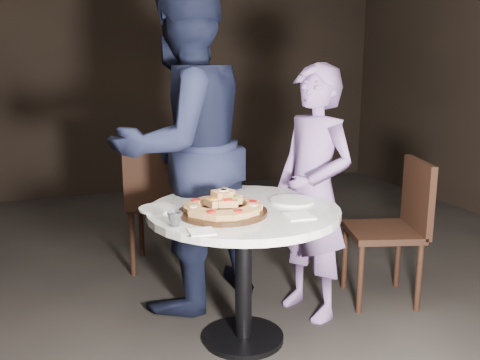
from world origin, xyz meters
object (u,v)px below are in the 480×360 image
at_px(table, 244,233).
at_px(diner_navy, 183,148).
at_px(diner_teal, 313,193).
at_px(serving_board, 223,212).
at_px(focaccia_pile, 223,204).
at_px(chair_far, 160,196).
at_px(water_glass, 175,219).
at_px(chair_right, 398,221).

distance_m(table, diner_navy, 0.67).
bearing_deg(diner_teal, table, -88.51).
relative_size(serving_board, diner_navy, 0.23).
xyz_separation_m(focaccia_pile, chair_far, (-0.06, 1.14, -0.23)).
distance_m(serving_board, diner_teal, 0.65).
relative_size(focaccia_pile, water_glass, 5.53).
distance_m(table, chair_right, 1.04).
relative_size(serving_board, diner_teal, 0.30).
relative_size(table, focaccia_pile, 3.34).
xyz_separation_m(chair_right, diner_teal, (-0.56, 0.03, 0.21)).
bearing_deg(focaccia_pile, chair_far, 93.06).
height_order(focaccia_pile, diner_teal, diner_teal).
xyz_separation_m(table, diner_navy, (-0.16, 0.55, 0.36)).
distance_m(chair_far, chair_right, 1.54).
bearing_deg(focaccia_pile, water_glass, -158.84).
bearing_deg(diner_navy, focaccia_pile, 68.55).
distance_m(table, water_glass, 0.45).
bearing_deg(chair_far, chair_right, 162.02).
height_order(chair_right, diner_navy, diner_navy).
bearing_deg(water_glass, diner_navy, 72.11).
xyz_separation_m(water_glass, diner_teal, (0.86, 0.33, -0.04)).
height_order(water_glass, chair_right, chair_right).
height_order(chair_right, diner_teal, diner_teal).
xyz_separation_m(water_glass, chair_right, (1.42, 0.30, -0.25)).
relative_size(table, water_glass, 18.43).
height_order(water_glass, diner_navy, diner_navy).
bearing_deg(focaccia_pile, diner_navy, 92.73).
bearing_deg(serving_board, water_glass, -159.04).
xyz_separation_m(serving_board, diner_navy, (-0.03, 0.61, 0.21)).
distance_m(table, serving_board, 0.20).
bearing_deg(serving_board, diner_navy, 92.41).
distance_m(chair_far, diner_teal, 1.14).
bearing_deg(water_glass, focaccia_pile, 21.16).
xyz_separation_m(focaccia_pile, diner_navy, (-0.03, 0.61, 0.18)).
xyz_separation_m(focaccia_pile, chair_right, (1.16, 0.20, -0.27)).
bearing_deg(table, diner_teal, 19.16).
xyz_separation_m(table, chair_right, (1.03, 0.14, -0.09)).
distance_m(table, chair_far, 1.10).
bearing_deg(chair_far, serving_board, 112.55).
bearing_deg(water_glass, chair_far, 81.01).
bearing_deg(focaccia_pile, table, 26.56).
bearing_deg(diner_teal, water_glass, -86.77).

